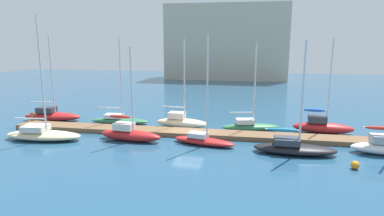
# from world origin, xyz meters

# --- Properties ---
(ground_plane) EXTENTS (120.00, 120.00, 0.00)m
(ground_plane) POSITION_xyz_m (0.00, 0.00, 0.00)
(ground_plane) COLOR navy
(dock_pier) EXTENTS (32.05, 1.97, 0.39)m
(dock_pier) POSITION_xyz_m (0.00, 0.00, 0.20)
(dock_pier) COLOR brown
(dock_pier) RESTS_ON ground_plane
(dock_piling_near_end) EXTENTS (0.28, 0.28, 1.19)m
(dock_piling_near_end) POSITION_xyz_m (-15.62, 0.84, 0.59)
(dock_piling_near_end) COLOR brown
(dock_piling_near_end) RESTS_ON ground_plane
(sailboat_0) EXTENTS (6.01, 2.31, 8.58)m
(sailboat_0) POSITION_xyz_m (-14.79, 2.75, 0.57)
(sailboat_0) COLOR #B21E1E
(sailboat_0) RESTS_ON ground_plane
(sailboat_1) EXTENTS (6.53, 2.57, 9.98)m
(sailboat_1) POSITION_xyz_m (-11.57, -3.43, 0.52)
(sailboat_1) COLOR beige
(sailboat_1) RESTS_ON ground_plane
(sailboat_2) EXTENTS (5.89, 1.92, 8.33)m
(sailboat_2) POSITION_xyz_m (-7.49, 2.78, 0.44)
(sailboat_2) COLOR #2D7047
(sailboat_2) RESTS_ON ground_plane
(sailboat_3) EXTENTS (5.47, 2.02, 7.56)m
(sailboat_3) POSITION_xyz_m (-4.42, -2.35, 0.62)
(sailboat_3) COLOR #B21E1E
(sailboat_3) RESTS_ON ground_plane
(sailboat_4) EXTENTS (5.11, 1.85, 8.23)m
(sailboat_4) POSITION_xyz_m (-1.09, 2.41, 0.60)
(sailboat_4) COLOR beige
(sailboat_4) RESTS_ON ground_plane
(sailboat_5) EXTENTS (5.18, 2.41, 8.49)m
(sailboat_5) POSITION_xyz_m (1.69, -2.35, 0.47)
(sailboat_5) COLOR #B21E1E
(sailboat_5) RESTS_ON ground_plane
(sailboat_6) EXTENTS (5.47, 2.54, 7.89)m
(sailboat_6) POSITION_xyz_m (5.27, 2.44, 0.48)
(sailboat_6) COLOR #2D7047
(sailboat_6) RESTS_ON ground_plane
(sailboat_7) EXTENTS (5.86, 2.05, 8.05)m
(sailboat_7) POSITION_xyz_m (8.40, -3.26, 0.51)
(sailboat_7) COLOR black
(sailboat_7) RESTS_ON ground_plane
(sailboat_8) EXTENTS (5.23, 1.99, 8.24)m
(sailboat_8) POSITION_xyz_m (11.57, 2.83, 0.65)
(sailboat_8) COLOR #B21E1E
(sailboat_8) RESTS_ON ground_plane
(mooring_buoy_orange) EXTENTS (0.53, 0.53, 0.53)m
(mooring_buoy_orange) POSITION_xyz_m (11.90, -5.55, 0.26)
(mooring_buoy_orange) COLOR orange
(mooring_buoy_orange) RESTS_ON ground_plane
(harbor_building_distant) EXTENTS (25.63, 9.02, 15.69)m
(harbor_building_distant) POSITION_xyz_m (-0.23, 44.86, 7.84)
(harbor_building_distant) COLOR #BCB299
(harbor_building_distant) RESTS_ON ground_plane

